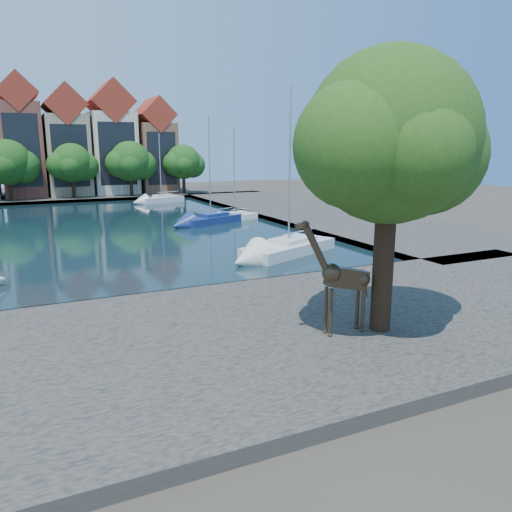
# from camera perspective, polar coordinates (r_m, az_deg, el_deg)

# --- Properties ---
(ground) EXTENTS (160.00, 160.00, 0.00)m
(ground) POSITION_cam_1_polar(r_m,az_deg,el_deg) (25.43, -13.07, -5.22)
(ground) COLOR #38332B
(ground) RESTS_ON ground
(water_basin) EXTENTS (38.00, 50.00, 0.08)m
(water_basin) POSITION_cam_1_polar(r_m,az_deg,el_deg) (48.62, -19.23, 2.83)
(water_basin) COLOR black
(water_basin) RESTS_ON ground
(near_quay) EXTENTS (50.00, 14.00, 0.50)m
(near_quay) POSITION_cam_1_polar(r_m,az_deg,el_deg) (18.95, -8.44, -10.43)
(near_quay) COLOR #4D4A43
(near_quay) RESTS_ON ground
(far_quay) EXTENTS (60.00, 16.00, 0.50)m
(far_quay) POSITION_cam_1_polar(r_m,az_deg,el_deg) (80.26, -21.84, 6.32)
(far_quay) COLOR #4D4A43
(far_quay) RESTS_ON ground
(right_quay) EXTENTS (14.00, 52.00, 0.50)m
(right_quay) POSITION_cam_1_polar(r_m,az_deg,el_deg) (56.84, 6.70, 4.95)
(right_quay) COLOR #4D4A43
(right_quay) RESTS_ON ground
(plane_tree) EXTENTS (8.32, 6.40, 10.62)m
(plane_tree) POSITION_cam_1_polar(r_m,az_deg,el_deg) (19.37, 15.34, 12.30)
(plane_tree) COLOR #332114
(plane_tree) RESTS_ON near_quay
(townhouse_center) EXTENTS (5.44, 9.18, 16.93)m
(townhouse_center) POSITION_cam_1_polar(r_m,az_deg,el_deg) (79.77, -25.24, 11.85)
(townhouse_center) COLOR brown
(townhouse_center) RESTS_ON far_quay
(townhouse_east_inner) EXTENTS (5.94, 9.18, 15.79)m
(townhouse_east_inner) POSITION_cam_1_polar(r_m,az_deg,el_deg) (80.06, -20.82, 11.76)
(townhouse_east_inner) COLOR tan
(townhouse_east_inner) RESTS_ON far_quay
(townhouse_east_mid) EXTENTS (6.43, 9.18, 16.65)m
(townhouse_east_mid) POSITION_cam_1_polar(r_m,az_deg,el_deg) (80.89, -16.16, 12.34)
(townhouse_east_mid) COLOR beige
(townhouse_east_mid) RESTS_ON far_quay
(townhouse_east_end) EXTENTS (5.44, 9.18, 14.43)m
(townhouse_east_end) POSITION_cam_1_polar(r_m,az_deg,el_deg) (82.21, -11.55, 11.87)
(townhouse_east_end) COLOR brown
(townhouse_east_end) RESTS_ON far_quay
(far_tree_mid_west) EXTENTS (7.80, 6.00, 8.00)m
(far_tree_mid_west) POSITION_cam_1_polar(r_m,az_deg,el_deg) (74.31, -26.44, 9.40)
(far_tree_mid_west) COLOR #332114
(far_tree_mid_west) RESTS_ON far_quay
(far_tree_mid_east) EXTENTS (7.02, 5.40, 7.52)m
(far_tree_mid_east) POSITION_cam_1_polar(r_m,az_deg,el_deg) (74.64, -20.22, 9.81)
(far_tree_mid_east) COLOR #332114
(far_tree_mid_east) RESTS_ON far_quay
(far_tree_east) EXTENTS (7.54, 5.80, 7.84)m
(far_tree_east) POSITION_cam_1_polar(r_m,az_deg,el_deg) (75.81, -14.11, 10.31)
(far_tree_east) COLOR #332114
(far_tree_east) RESTS_ON far_quay
(far_tree_far_east) EXTENTS (6.76, 5.20, 7.36)m
(far_tree_far_east) POSITION_cam_1_polar(r_m,az_deg,el_deg) (77.79, -8.24, 10.47)
(far_tree_far_east) COLOR #332114
(far_tree_far_east) RESTS_ON far_quay
(giraffe_statue) EXTENTS (3.13, 0.63, 4.46)m
(giraffe_statue) POSITION_cam_1_polar(r_m,az_deg,el_deg) (19.17, 9.70, -2.50)
(giraffe_statue) COLOR #3E2F1F
(giraffe_statue) RESTS_ON near_quay
(sailboat_right_a) EXTENTS (8.17, 5.54, 11.44)m
(sailboat_right_a) POSITION_cam_1_polar(r_m,az_deg,el_deg) (35.43, 3.76, 1.19)
(sailboat_right_a) COLOR silver
(sailboat_right_a) RESTS_ON water_basin
(sailboat_right_b) EXTENTS (7.00, 4.72, 10.36)m
(sailboat_right_b) POSITION_cam_1_polar(r_m,az_deg,el_deg) (49.79, -5.22, 4.36)
(sailboat_right_b) COLOR navy
(sailboat_right_b) RESTS_ON water_basin
(sailboat_right_c) EXTENTS (5.12, 2.77, 9.46)m
(sailboat_right_c) POSITION_cam_1_polar(r_m,az_deg,el_deg) (51.77, -2.46, 4.65)
(sailboat_right_c) COLOR white
(sailboat_right_c) RESTS_ON water_basin
(sailboat_right_d) EXTENTS (6.40, 3.81, 9.21)m
(sailboat_right_d) POSITION_cam_1_polar(r_m,az_deg,el_deg) (69.64, -10.75, 6.51)
(sailboat_right_d) COLOR silver
(sailboat_right_d) RESTS_ON water_basin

